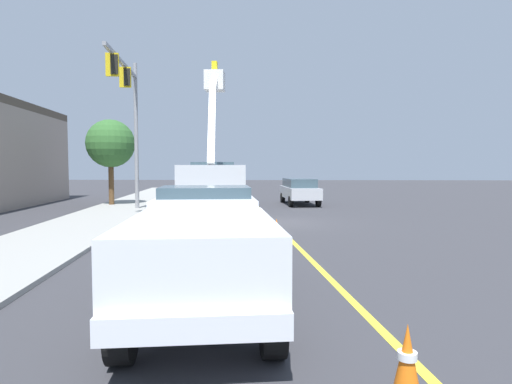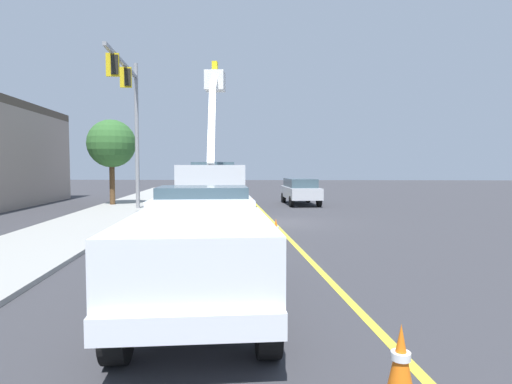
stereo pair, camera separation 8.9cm
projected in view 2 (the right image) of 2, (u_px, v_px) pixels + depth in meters
The scene contains 11 objects.
ground at pixel (274, 223), 18.60m from camera, with size 120.00×120.00×0.00m, color #38383D.
sidewalk_far_side at pixel (87, 223), 17.91m from camera, with size 60.00×3.60×0.12m, color #9E9E99.
lane_centre_stripe at pixel (274, 223), 18.60m from camera, with size 50.00×0.16×0.01m, color yellow.
utility_bucket_truck at pixel (212, 186), 18.79m from camera, with size 8.45×3.54×7.38m.
service_pickup_truck at pixel (200, 246), 7.13m from camera, with size 5.82×2.81×2.06m.
passing_minivan at pixel (300, 190), 27.55m from camera, with size 5.01×2.50×1.69m.
traffic_cone_leading at pixel (401, 366), 4.31m from camera, with size 0.40×0.40×0.87m.
traffic_cone_mid_front at pixel (276, 231), 13.61m from camera, with size 0.40×0.40×0.80m.
traffic_cone_mid_rear at pixel (253, 204), 23.35m from camera, with size 0.40×0.40×0.77m.
traffic_signal_mast at pixel (130, 105), 21.85m from camera, with size 6.57×1.07×8.21m.
street_tree_right at pixel (111, 144), 26.11m from camera, with size 2.94×2.94×5.36m.
Camera 2 is at (-18.50, -0.04, 2.46)m, focal length 29.74 mm.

